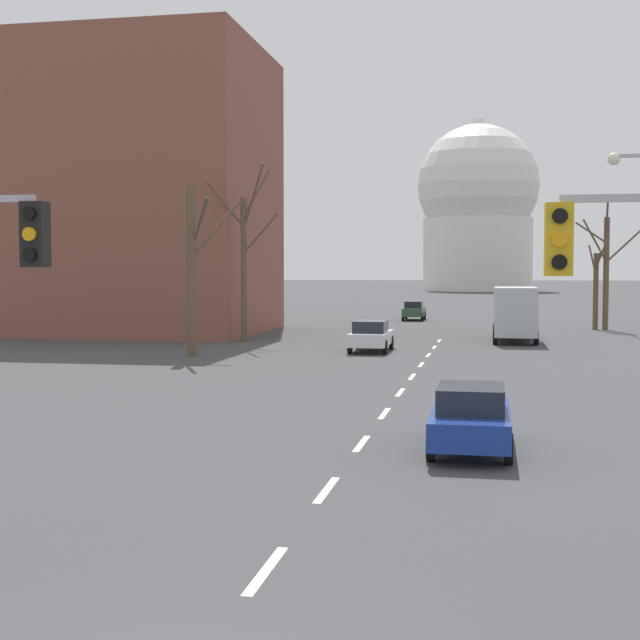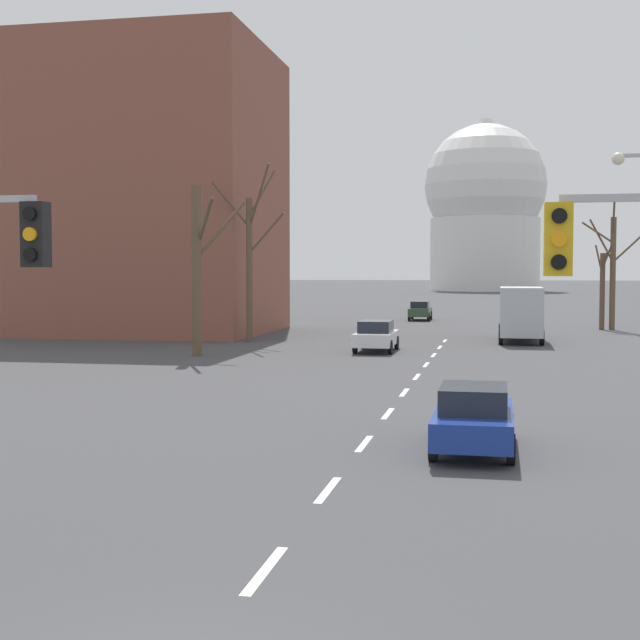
% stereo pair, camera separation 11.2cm
% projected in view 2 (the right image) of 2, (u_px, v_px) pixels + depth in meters
% --- Properties ---
extents(lane_stripe_0, '(0.16, 2.00, 0.01)m').
position_uv_depth(lane_stripe_0, '(265.00, 570.00, 12.02)').
color(lane_stripe_0, silver).
rests_on(lane_stripe_0, ground_plane).
extents(lane_stripe_1, '(0.16, 2.00, 0.01)m').
position_uv_depth(lane_stripe_1, '(328.00, 490.00, 16.43)').
color(lane_stripe_1, silver).
rests_on(lane_stripe_1, ground_plane).
extents(lane_stripe_2, '(0.16, 2.00, 0.01)m').
position_uv_depth(lane_stripe_2, '(364.00, 444.00, 20.83)').
color(lane_stripe_2, silver).
rests_on(lane_stripe_2, ground_plane).
extents(lane_stripe_3, '(0.16, 2.00, 0.01)m').
position_uv_depth(lane_stripe_3, '(388.00, 413.00, 25.24)').
color(lane_stripe_3, silver).
rests_on(lane_stripe_3, ground_plane).
extents(lane_stripe_4, '(0.16, 2.00, 0.01)m').
position_uv_depth(lane_stripe_4, '(404.00, 392.00, 29.64)').
color(lane_stripe_4, silver).
rests_on(lane_stripe_4, ground_plane).
extents(lane_stripe_5, '(0.16, 2.00, 0.01)m').
position_uv_depth(lane_stripe_5, '(417.00, 377.00, 34.05)').
color(lane_stripe_5, silver).
rests_on(lane_stripe_5, ground_plane).
extents(lane_stripe_6, '(0.16, 2.00, 0.01)m').
position_uv_depth(lane_stripe_6, '(426.00, 365.00, 38.45)').
color(lane_stripe_6, silver).
rests_on(lane_stripe_6, ground_plane).
extents(lane_stripe_7, '(0.16, 2.00, 0.01)m').
position_uv_depth(lane_stripe_7, '(434.00, 355.00, 42.86)').
color(lane_stripe_7, silver).
rests_on(lane_stripe_7, ground_plane).
extents(lane_stripe_8, '(0.16, 2.00, 0.01)m').
position_uv_depth(lane_stripe_8, '(440.00, 347.00, 47.26)').
color(lane_stripe_8, silver).
rests_on(lane_stripe_8, ground_plane).
extents(lane_stripe_9, '(0.16, 2.00, 0.01)m').
position_uv_depth(lane_stripe_9, '(445.00, 341.00, 51.67)').
color(lane_stripe_9, silver).
rests_on(lane_stripe_9, ground_plane).
extents(sedan_near_left, '(1.91, 4.48, 1.57)m').
position_uv_depth(sedan_near_left, '(376.00, 336.00, 44.71)').
color(sedan_near_left, silver).
rests_on(sedan_near_left, ground_plane).
extents(sedan_near_right, '(1.79, 4.25, 1.49)m').
position_uv_depth(sedan_near_right, '(474.00, 417.00, 19.93)').
color(sedan_near_right, navy).
rests_on(sedan_near_right, ground_plane).
extents(sedan_mid_centre, '(1.73, 4.30, 1.58)m').
position_uv_depth(sedan_mid_centre, '(420.00, 310.00, 73.36)').
color(sedan_mid_centre, '#2D4C33').
rests_on(sedan_mid_centre, ground_plane).
extents(delivery_truck, '(2.44, 7.20, 3.14)m').
position_uv_depth(delivery_truck, '(521.00, 312.00, 50.90)').
color(delivery_truck, '#333842').
rests_on(delivery_truck, ground_plane).
extents(bare_tree_left_near, '(4.08, 2.16, 9.92)m').
position_uv_depth(bare_tree_left_near, '(250.00, 260.00, 50.40)').
color(bare_tree_left_near, brown).
rests_on(bare_tree_left_near, ground_plane).
extents(bare_tree_right_near, '(0.85, 3.27, 5.89)m').
position_uv_depth(bare_tree_right_near, '(602.00, 287.00, 61.23)').
color(bare_tree_right_near, brown).
rests_on(bare_tree_right_near, ground_plane).
extents(bare_tree_left_far, '(2.97, 4.83, 8.36)m').
position_uv_depth(bare_tree_left_far, '(198.00, 263.00, 42.22)').
color(bare_tree_left_far, brown).
rests_on(bare_tree_left_far, ground_plane).
extents(bare_tree_right_far, '(4.31, 3.60, 8.66)m').
position_uv_depth(bare_tree_right_far, '(612.00, 267.00, 60.87)').
color(bare_tree_right_far, brown).
rests_on(bare_tree_right_far, ground_plane).
extents(capitol_dome, '(25.07, 25.07, 35.41)m').
position_uv_depth(capitol_dome, '(485.00, 208.00, 184.62)').
color(capitol_dome, silver).
rests_on(capitol_dome, ground_plane).
extents(apartment_block_left, '(18.00, 14.00, 18.52)m').
position_uv_depth(apartment_block_left, '(133.00, 192.00, 58.80)').
color(apartment_block_left, brown).
rests_on(apartment_block_left, ground_plane).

